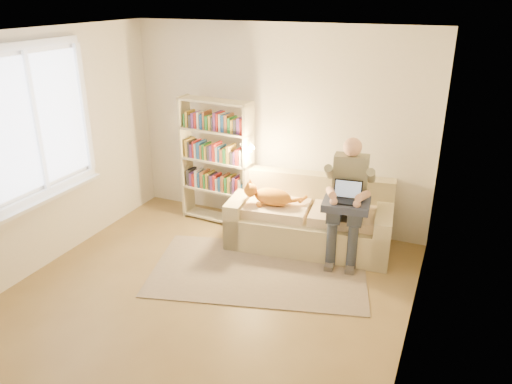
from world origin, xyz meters
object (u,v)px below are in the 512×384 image
at_px(bookshelf, 216,156).
at_px(person, 348,193).
at_px(sofa, 310,222).
at_px(laptop, 346,195).
at_px(cat, 271,196).

bearing_deg(bookshelf, person, -3.62).
xyz_separation_m(sofa, person, (0.46, -0.10, 0.49)).
bearing_deg(person, sofa, 161.56).
xyz_separation_m(laptop, bookshelf, (-1.83, 0.38, 0.12)).
distance_m(person, cat, 0.94).
distance_m(sofa, bookshelf, 1.51).
bearing_deg(person, laptop, -94.57).
bearing_deg(cat, person, -1.56).
relative_size(sofa, cat, 2.92).
bearing_deg(cat, laptop, -9.34).
relative_size(cat, bookshelf, 0.41).
relative_size(sofa, bookshelf, 1.21).
bearing_deg(sofa, cat, -165.27).
distance_m(person, bookshelf, 1.85).
height_order(sofa, cat, sofa).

